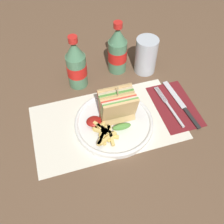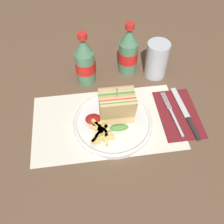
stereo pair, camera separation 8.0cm
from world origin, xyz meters
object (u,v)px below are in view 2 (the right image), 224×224
Objects in this scene: club_sandwich at (117,108)px; glass_near at (156,62)px; knife at (185,113)px; plate_main at (113,123)px; coke_bottle_far at (128,52)px; fork at (174,117)px; coke_bottle_near at (85,62)px.

club_sandwich reaches higher than glass_near.
glass_near reaches higher than knife.
knife is (0.24, 0.01, -0.00)m from plate_main.
coke_bottle_far is 0.11m from glass_near.
coke_bottle_far is at bearing 70.06° from plate_main.
coke_bottle_far is 1.47× the size of glass_near.
club_sandwich is 0.71× the size of coke_bottle_far.
fork is 0.93× the size of coke_bottle_near.
coke_bottle_far reaches higher than glass_near.
coke_bottle_far is at bearing 160.56° from glass_near.
fork is 0.84× the size of knife.
coke_bottle_near is at bearing 141.86° from knife.
glass_near is at bearing 88.12° from fork.
coke_bottle_near is 1.47× the size of glass_near.
club_sandwich is at bearing -68.61° from coke_bottle_near.
coke_bottle_near is (-0.30, 0.20, 0.08)m from knife.
plate_main is 0.27m from coke_bottle_far.
club_sandwich is 0.25m from coke_bottle_far.
coke_bottle_near reaches higher than knife.
plate_main is 0.06m from club_sandwich.
plate_main is 1.84× the size of glass_near.
plate_main is 1.25× the size of coke_bottle_far.
club_sandwich is at bearing -130.21° from glass_near.
fork is at bearing -165.25° from knife.
knife is 0.29m from coke_bottle_far.
plate_main is at bearing 174.23° from fork.
plate_main is at bearing -131.22° from glass_near.
coke_bottle_far is (0.07, 0.24, 0.02)m from club_sandwich.
club_sandwich is at bearing 32.22° from plate_main.
coke_bottle_near reaches higher than glass_near.
coke_bottle_far is (0.15, 0.03, 0.00)m from coke_bottle_near.
coke_bottle_near is at bearing 111.39° from club_sandwich.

